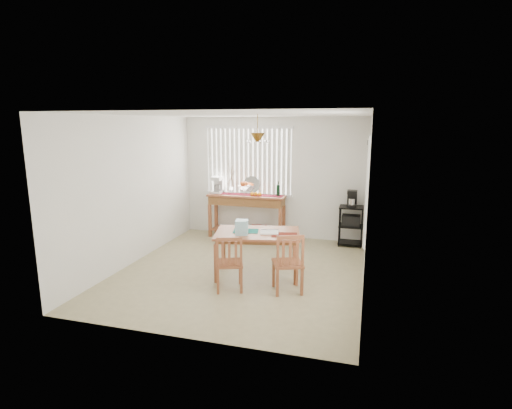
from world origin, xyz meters
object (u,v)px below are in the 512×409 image
(chair_left, at_px, (229,263))
(cart_items, at_px, (352,199))
(chair_right, at_px, (288,263))
(wire_cart, at_px, (351,222))
(dining_table, at_px, (257,237))
(sideboard, at_px, (247,205))

(chair_left, bearing_deg, cart_items, 59.92)
(chair_right, bearing_deg, chair_left, -168.84)
(wire_cart, bearing_deg, dining_table, -123.78)
(wire_cart, height_order, cart_items, cart_items)
(sideboard, distance_m, cart_items, 2.23)
(sideboard, height_order, cart_items, cart_items)
(cart_items, height_order, dining_table, cart_items)
(dining_table, relative_size, chair_right, 1.65)
(sideboard, relative_size, chair_right, 1.84)
(chair_left, height_order, chair_right, chair_right)
(wire_cart, height_order, chair_left, chair_left)
(chair_right, bearing_deg, sideboard, 118.66)
(chair_right, bearing_deg, wire_cart, 73.66)
(dining_table, bearing_deg, chair_right, -41.59)
(cart_items, bearing_deg, sideboard, -179.60)
(wire_cart, relative_size, dining_table, 0.54)
(chair_right, bearing_deg, cart_items, 73.71)
(dining_table, height_order, chair_left, chair_left)
(sideboard, height_order, chair_left, sideboard)
(chair_left, relative_size, chair_right, 0.94)
(sideboard, bearing_deg, chair_right, -61.34)
(wire_cart, bearing_deg, chair_left, -120.16)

